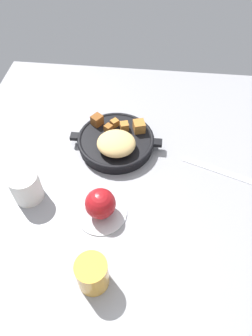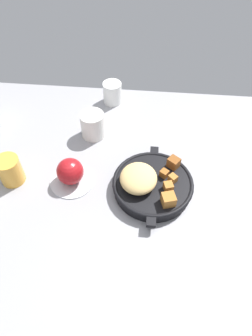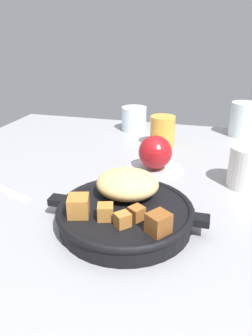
% 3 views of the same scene
% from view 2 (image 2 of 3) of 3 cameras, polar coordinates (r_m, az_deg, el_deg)
% --- Properties ---
extents(ground_plane, '(0.98, 1.01, 0.02)m').
position_cam_2_polar(ground_plane, '(0.83, -2.80, -6.35)').
color(ground_plane, gray).
extents(cast_iron_skillet, '(0.26, 0.22, 0.08)m').
position_cam_2_polar(cast_iron_skillet, '(0.82, 4.67, -2.95)').
color(cast_iron_skillet, black).
rests_on(cast_iron_skillet, ground_plane).
extents(saucer_plate, '(0.13, 0.13, 0.01)m').
position_cam_2_polar(saucer_plate, '(0.87, -10.08, -2.29)').
color(saucer_plate, '#B7BABF').
rests_on(saucer_plate, ground_plane).
extents(red_apple, '(0.07, 0.07, 0.07)m').
position_cam_2_polar(red_apple, '(0.84, -10.45, -0.64)').
color(red_apple, maroon).
rests_on(red_apple, saucer_plate).
extents(butter_knife, '(0.20, 0.08, 0.00)m').
position_cam_2_polar(butter_knife, '(0.71, -1.43, -22.86)').
color(butter_knife, silver).
rests_on(butter_knife, ground_plane).
extents(white_creamer_pitcher, '(0.06, 0.06, 0.08)m').
position_cam_2_polar(white_creamer_pitcher, '(1.09, -2.57, 13.92)').
color(white_creamer_pitcher, white).
rests_on(white_creamer_pitcher, ground_plane).
extents(ceramic_mug_white, '(0.07, 0.07, 0.08)m').
position_cam_2_polar(ceramic_mug_white, '(0.96, -6.27, 8.03)').
color(ceramic_mug_white, silver).
rests_on(ceramic_mug_white, ground_plane).
extents(juice_glass_amber, '(0.07, 0.07, 0.08)m').
position_cam_2_polar(juice_glass_amber, '(0.89, -20.94, -0.41)').
color(juice_glass_amber, gold).
rests_on(juice_glass_amber, ground_plane).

